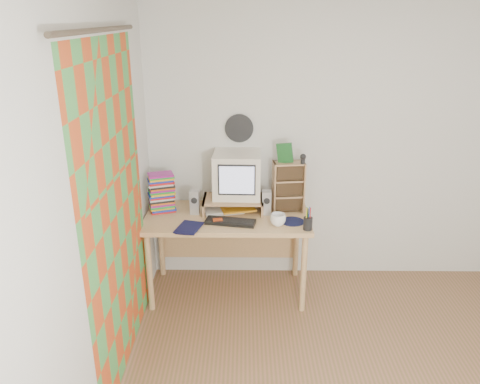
{
  "coord_description": "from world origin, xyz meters",
  "views": [
    {
      "loc": [
        -0.88,
        -2.3,
        2.36
      ],
      "look_at": [
        -0.92,
        1.33,
        0.98
      ],
      "focal_mm": 35.0,
      "sensor_mm": 36.0,
      "label": 1
    }
  ],
  "objects_px": {
    "mug": "(278,220)",
    "keyboard": "(230,222)",
    "crt_monitor": "(237,175)",
    "desk": "(228,227)",
    "dvd_stack": "(162,195)",
    "diary": "(179,225)",
    "cd_rack": "(288,187)"
  },
  "relations": [
    {
      "from": "diary",
      "to": "cd_rack",
      "type": "bearing_deg",
      "value": 37.02
    },
    {
      "from": "crt_monitor",
      "to": "diary",
      "type": "relative_size",
      "value": 1.87
    },
    {
      "from": "crt_monitor",
      "to": "keyboard",
      "type": "height_order",
      "value": "crt_monitor"
    },
    {
      "from": "keyboard",
      "to": "dvd_stack",
      "type": "distance_m",
      "value": 0.67
    },
    {
      "from": "keyboard",
      "to": "mug",
      "type": "height_order",
      "value": "mug"
    },
    {
      "from": "cd_rack",
      "to": "crt_monitor",
      "type": "bearing_deg",
      "value": 169.24
    },
    {
      "from": "desk",
      "to": "dvd_stack",
      "type": "xyz_separation_m",
      "value": [
        -0.57,
        0.03,
        0.28
      ]
    },
    {
      "from": "desk",
      "to": "mug",
      "type": "bearing_deg",
      "value": -31.63
    },
    {
      "from": "crt_monitor",
      "to": "dvd_stack",
      "type": "height_order",
      "value": "crt_monitor"
    },
    {
      "from": "cd_rack",
      "to": "dvd_stack",
      "type": "bearing_deg",
      "value": 174.47
    },
    {
      "from": "diary",
      "to": "keyboard",
      "type": "bearing_deg",
      "value": 26.82
    },
    {
      "from": "crt_monitor",
      "to": "diary",
      "type": "distance_m",
      "value": 0.68
    },
    {
      "from": "diary",
      "to": "mug",
      "type": "bearing_deg",
      "value": 18.72
    },
    {
      "from": "keyboard",
      "to": "cd_rack",
      "type": "xyz_separation_m",
      "value": [
        0.49,
        0.28,
        0.21
      ]
    },
    {
      "from": "crt_monitor",
      "to": "cd_rack",
      "type": "height_order",
      "value": "crt_monitor"
    },
    {
      "from": "desk",
      "to": "crt_monitor",
      "type": "xyz_separation_m",
      "value": [
        0.08,
        0.09,
        0.45
      ]
    },
    {
      "from": "crt_monitor",
      "to": "diary",
      "type": "xyz_separation_m",
      "value": [
        -0.47,
        -0.4,
        -0.29
      ]
    },
    {
      "from": "dvd_stack",
      "to": "keyboard",
      "type": "bearing_deg",
      "value": -41.51
    },
    {
      "from": "cd_rack",
      "to": "diary",
      "type": "xyz_separation_m",
      "value": [
        -0.91,
        -0.37,
        -0.2
      ]
    },
    {
      "from": "diary",
      "to": "dvd_stack",
      "type": "bearing_deg",
      "value": 133.29
    },
    {
      "from": "cd_rack",
      "to": "mug",
      "type": "relative_size",
      "value": 3.47
    },
    {
      "from": "desk",
      "to": "keyboard",
      "type": "bearing_deg",
      "value": -81.65
    },
    {
      "from": "desk",
      "to": "mug",
      "type": "relative_size",
      "value": 11.05
    },
    {
      "from": "crt_monitor",
      "to": "cd_rack",
      "type": "distance_m",
      "value": 0.45
    },
    {
      "from": "keyboard",
      "to": "desk",
      "type": "bearing_deg",
      "value": 108.85
    },
    {
      "from": "crt_monitor",
      "to": "keyboard",
      "type": "distance_m",
      "value": 0.44
    },
    {
      "from": "keyboard",
      "to": "mug",
      "type": "relative_size",
      "value": 3.24
    },
    {
      "from": "desk",
      "to": "mug",
      "type": "height_order",
      "value": "mug"
    },
    {
      "from": "keyboard",
      "to": "cd_rack",
      "type": "height_order",
      "value": "cd_rack"
    },
    {
      "from": "cd_rack",
      "to": "mug",
      "type": "bearing_deg",
      "value": -115.18
    },
    {
      "from": "mug",
      "to": "keyboard",
      "type": "bearing_deg",
      "value": 175.09
    },
    {
      "from": "dvd_stack",
      "to": "cd_rack",
      "type": "bearing_deg",
      "value": -17.09
    }
  ]
}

